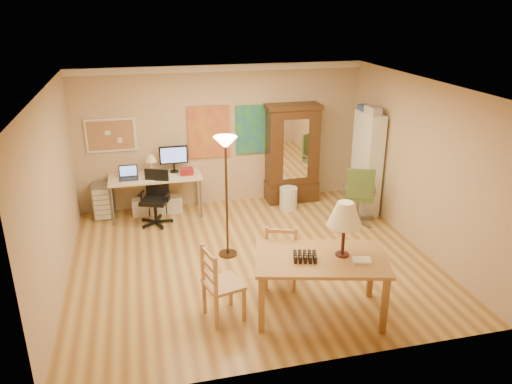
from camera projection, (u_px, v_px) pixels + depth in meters
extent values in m
plane|color=olive|center=(251.00, 259.00, 7.83)|extent=(5.50, 5.50, 0.00)
cube|color=white|center=(220.00, 68.00, 9.11)|extent=(5.50, 0.08, 0.12)
cube|color=tan|center=(111.00, 135.00, 9.08)|extent=(0.90, 0.04, 0.62)
cube|color=gold|center=(209.00, 132.00, 9.49)|extent=(0.80, 0.04, 1.00)
cube|color=#256196|center=(255.00, 129.00, 9.69)|extent=(0.75, 0.04, 0.95)
cube|color=olive|center=(321.00, 258.00, 6.21)|extent=(1.82, 1.35, 0.04)
cube|color=olive|center=(262.00, 305.00, 5.99)|extent=(0.09, 0.09, 0.77)
cube|color=olive|center=(385.00, 306.00, 5.97)|extent=(0.09, 0.09, 0.77)
cube|color=olive|center=(262.00, 270.00, 6.75)|extent=(0.09, 0.09, 0.77)
cube|color=olive|center=(371.00, 271.00, 6.73)|extent=(0.09, 0.09, 0.77)
cylinder|color=black|center=(342.00, 254.00, 6.25)|extent=(0.17, 0.17, 0.02)
cylinder|color=black|center=(343.00, 239.00, 6.17)|extent=(0.04, 0.04, 0.43)
cone|color=#FFEEC7|center=(345.00, 214.00, 6.05)|extent=(0.43, 0.43, 0.30)
cube|color=white|center=(362.00, 260.00, 6.09)|extent=(0.25, 0.21, 0.03)
cube|color=black|center=(305.00, 257.00, 6.12)|extent=(0.35, 0.31, 0.09)
cube|color=tan|center=(282.00, 255.00, 6.98)|extent=(0.57, 0.56, 0.04)
cube|color=tan|center=(295.00, 265.00, 7.22)|extent=(0.05, 0.05, 0.44)
cube|color=tan|center=(269.00, 263.00, 7.26)|extent=(0.05, 0.05, 0.44)
cube|color=tan|center=(295.00, 278.00, 6.88)|extent=(0.05, 0.05, 0.44)
cube|color=tan|center=(266.00, 276.00, 6.91)|extent=(0.05, 0.05, 0.44)
cube|color=tan|center=(296.00, 246.00, 6.70)|extent=(0.05, 0.05, 0.51)
cube|color=tan|center=(267.00, 244.00, 6.74)|extent=(0.05, 0.05, 0.51)
cube|color=tan|center=(281.00, 242.00, 6.70)|extent=(0.38, 0.16, 0.05)
cube|color=tan|center=(223.00, 284.00, 6.26)|extent=(0.54, 0.55, 0.04)
cube|color=tan|center=(244.00, 305.00, 6.26)|extent=(0.05, 0.05, 0.45)
cube|color=tan|center=(231.00, 290.00, 6.59)|extent=(0.05, 0.05, 0.45)
cube|color=tan|center=(217.00, 313.00, 6.10)|extent=(0.05, 0.05, 0.45)
cube|color=tan|center=(204.00, 297.00, 6.42)|extent=(0.05, 0.05, 0.45)
cube|color=tan|center=(215.00, 277.00, 5.92)|extent=(0.05, 0.05, 0.52)
cube|color=tan|center=(203.00, 263.00, 6.24)|extent=(0.05, 0.05, 0.52)
cube|color=tan|center=(209.00, 266.00, 6.06)|extent=(0.13, 0.39, 0.05)
cylinder|color=#3B2817|center=(228.00, 254.00, 7.96)|extent=(0.29, 0.29, 0.03)
cylinder|color=#3B2817|center=(227.00, 200.00, 7.63)|extent=(0.04, 0.04, 1.83)
cone|color=#FFE0A5|center=(225.00, 141.00, 7.29)|extent=(0.35, 0.35, 0.15)
cube|color=beige|center=(155.00, 177.00, 9.19)|extent=(1.68, 0.74, 0.03)
cylinder|color=slate|center=(113.00, 206.00, 8.87)|extent=(0.04, 0.04, 0.74)
cylinder|color=slate|center=(201.00, 199.00, 9.22)|extent=(0.04, 0.04, 0.74)
cylinder|color=slate|center=(114.00, 194.00, 9.44)|extent=(0.04, 0.04, 0.74)
cylinder|color=slate|center=(197.00, 187.00, 9.79)|extent=(0.04, 0.04, 0.74)
cube|color=black|center=(129.00, 179.00, 9.03)|extent=(0.34, 0.23, 0.02)
cube|color=black|center=(128.00, 170.00, 9.14)|extent=(0.34, 0.06, 0.22)
cube|color=black|center=(173.00, 155.00, 9.29)|extent=(0.53, 0.04, 0.34)
cone|color=#FFEEC7|center=(151.00, 158.00, 9.15)|extent=(0.21, 0.21, 0.13)
cube|color=white|center=(147.00, 179.00, 9.01)|extent=(0.26, 0.34, 0.01)
cube|color=maroon|center=(187.00, 171.00, 9.24)|extent=(0.23, 0.17, 0.13)
cube|color=white|center=(140.00, 207.00, 9.38)|extent=(0.29, 0.25, 0.32)
cube|color=white|center=(157.00, 206.00, 9.45)|extent=(0.29, 0.25, 0.32)
cube|color=silver|center=(174.00, 204.00, 9.52)|extent=(0.29, 0.25, 0.32)
cylinder|color=black|center=(156.00, 212.00, 8.97)|extent=(0.06, 0.06, 0.38)
cube|color=black|center=(155.00, 201.00, 8.89)|extent=(0.58, 0.57, 0.07)
cube|color=black|center=(157.00, 182.00, 8.98)|extent=(0.42, 0.20, 0.49)
cube|color=black|center=(141.00, 193.00, 8.87)|extent=(0.14, 0.28, 0.03)
cube|color=black|center=(168.00, 195.00, 8.81)|extent=(0.14, 0.28, 0.03)
cylinder|color=slate|center=(357.00, 208.00, 9.07)|extent=(0.06, 0.06, 0.42)
cube|color=#475D2A|center=(358.00, 196.00, 8.98)|extent=(0.65, 0.63, 0.07)
cube|color=#475D2A|center=(360.00, 184.00, 8.66)|extent=(0.46, 0.23, 0.54)
cube|color=slate|center=(375.00, 189.00, 8.89)|extent=(0.16, 0.31, 0.03)
cube|color=slate|center=(344.00, 188.00, 8.97)|extent=(0.16, 0.31, 0.03)
cube|color=slate|center=(102.00, 201.00, 9.23)|extent=(0.33, 0.38, 0.66)
cube|color=silver|center=(102.00, 205.00, 9.05)|extent=(0.28, 0.02, 0.56)
cube|color=#34170E|center=(292.00, 155.00, 9.82)|extent=(0.99, 0.45, 1.89)
cube|color=#34170E|center=(291.00, 191.00, 10.09)|extent=(1.02, 0.48, 0.38)
cube|color=white|center=(296.00, 150.00, 9.55)|extent=(0.49, 0.01, 1.17)
cube|color=#34170E|center=(293.00, 106.00, 9.47)|extent=(1.06, 0.50, 0.07)
cube|color=white|center=(367.00, 163.00, 9.32)|extent=(0.29, 0.76, 1.90)
cube|color=#993333|center=(366.00, 191.00, 9.36)|extent=(0.17, 0.38, 0.23)
cube|color=#334C99|center=(363.00, 128.00, 9.26)|extent=(0.17, 0.27, 0.19)
cylinder|color=silver|center=(288.00, 198.00, 9.65)|extent=(0.34, 0.34, 0.43)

